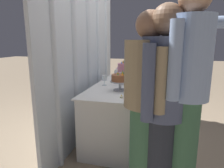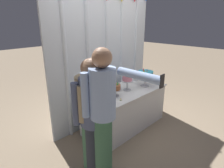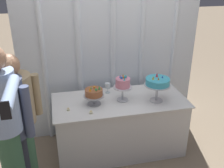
# 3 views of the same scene
# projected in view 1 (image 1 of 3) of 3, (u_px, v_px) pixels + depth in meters

# --- Properties ---
(ground_plane) EXTENTS (24.00, 24.00, 0.00)m
(ground_plane) POSITION_uv_depth(u_px,v_px,m) (129.00, 135.00, 2.89)
(ground_plane) COLOR gray
(draped_curtain) EXTENTS (2.49, 0.17, 2.75)m
(draped_curtain) POSITION_uv_depth(u_px,v_px,m) (86.00, 31.00, 2.72)
(draped_curtain) COLOR silver
(draped_curtain) RESTS_ON ground_plane
(cake_table) EXTENTS (1.65, 0.76, 0.74)m
(cake_table) POSITION_uv_depth(u_px,v_px,m) (122.00, 110.00, 2.84)
(cake_table) COLOR white
(cake_table) RESTS_ON ground_plane
(cake_display_leftmost) EXTENTS (0.25, 0.25, 0.24)m
(cake_display_leftmost) POSITION_uv_depth(u_px,v_px,m) (120.00, 79.00, 2.41)
(cake_display_leftmost) COLOR #B2B2B7
(cake_display_leftmost) RESTS_ON cake_table
(cake_display_center) EXTENTS (0.23, 0.23, 0.34)m
(cake_display_center) POSITION_uv_depth(u_px,v_px,m) (124.00, 69.00, 2.74)
(cake_display_center) COLOR silver
(cake_display_center) RESTS_ON cake_table
(cake_display_rightmost) EXTENTS (0.32, 0.32, 0.35)m
(cake_display_rightmost) POSITION_uv_depth(u_px,v_px,m) (136.00, 64.00, 3.09)
(cake_display_rightmost) COLOR silver
(cake_display_rightmost) RESTS_ON cake_table
(wine_glass) EXTENTS (0.07, 0.07, 0.14)m
(wine_glass) POSITION_uv_depth(u_px,v_px,m) (104.00, 78.00, 2.70)
(wine_glass) COLOR silver
(wine_glass) RESTS_ON cake_table
(flower_vase) EXTENTS (0.10, 0.11, 0.17)m
(flower_vase) POSITION_uv_depth(u_px,v_px,m) (117.00, 73.00, 3.34)
(flower_vase) COLOR silver
(flower_vase) RESTS_ON cake_table
(tealight_far_left) EXTENTS (0.04, 0.04, 0.04)m
(tealight_far_left) POSITION_uv_depth(u_px,v_px,m) (121.00, 97.00, 2.12)
(tealight_far_left) COLOR beige
(tealight_far_left) RESTS_ON cake_table
(tealight_near_left) EXTENTS (0.04, 0.04, 0.04)m
(tealight_near_left) POSITION_uv_depth(u_px,v_px,m) (136.00, 92.00, 2.32)
(tealight_near_left) COLOR beige
(tealight_near_left) RESTS_ON cake_table
(guest_man_pink_jacket) EXTENTS (0.49, 0.48, 1.55)m
(guest_man_pink_jacket) POSITION_uv_depth(u_px,v_px,m) (147.00, 107.00, 1.54)
(guest_man_pink_jacket) COLOR #3D6B4C
(guest_man_pink_jacket) RESTS_ON ground_plane
(guest_girl_blue_dress) EXTENTS (0.40, 0.80, 1.71)m
(guest_girl_blue_dress) POSITION_uv_depth(u_px,v_px,m) (188.00, 94.00, 1.39)
(guest_girl_blue_dress) COLOR #3D6B4C
(guest_girl_blue_dress) RESTS_ON ground_plane
(guest_man_dark_suit) EXTENTS (0.45, 0.45, 1.59)m
(guest_man_dark_suit) POSITION_uv_depth(u_px,v_px,m) (163.00, 107.00, 1.46)
(guest_man_dark_suit) COLOR #282D38
(guest_man_dark_suit) RESTS_ON ground_plane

